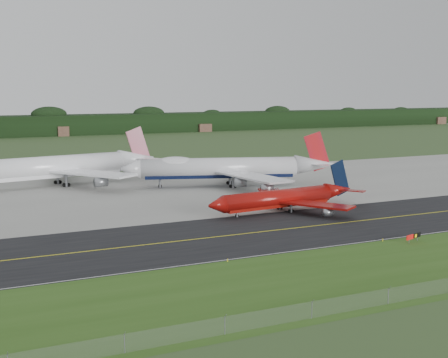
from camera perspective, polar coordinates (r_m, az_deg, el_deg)
ground at (r=134.67m, az=7.47°, el=-3.92°), size 600.00×600.00×0.00m
grass_verge at (r=107.86m, az=17.67°, el=-7.35°), size 400.00×30.00×0.01m
taxiway at (r=131.41m, az=8.42°, el=-4.25°), size 400.00×32.00×0.02m
apron at (r=178.88m, az=-1.40°, el=-0.81°), size 400.00×78.00×0.01m
taxiway_centreline at (r=131.40m, az=8.42°, el=-4.24°), size 400.00×0.40×0.00m
taxiway_edge_line at (r=119.20m, az=12.58°, el=-5.65°), size 400.00×0.25×0.00m
horizon_treeline at (r=391.46m, az=-14.83°, el=4.70°), size 700.00×25.00×12.00m
jet_ba_747 at (r=180.76m, az=0.26°, el=1.01°), size 61.38×49.59×15.80m
jet_red_737 at (r=145.59m, az=5.62°, el=-1.75°), size 40.85×33.11×11.02m
jet_star_tail at (r=188.54m, az=-14.72°, el=1.07°), size 62.16×51.38×16.43m
taxiway_sign at (r=121.54m, az=16.94°, el=-5.04°), size 4.49×1.51×1.55m
edge_marker_left at (r=103.68m, az=0.33°, el=-7.44°), size 0.16×0.16×0.50m
edge_marker_center at (r=120.73m, az=14.30°, el=-5.43°), size 0.16×0.16×0.50m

